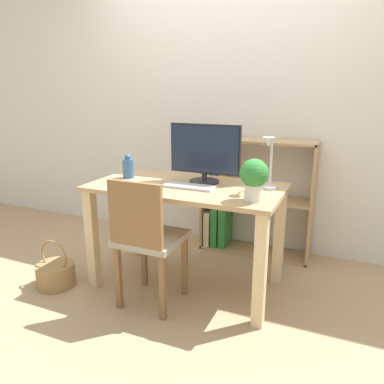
{
  "coord_description": "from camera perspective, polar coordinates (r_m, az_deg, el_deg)",
  "views": [
    {
      "loc": [
        1.03,
        -2.28,
        1.4
      ],
      "look_at": [
        0.0,
        0.1,
        0.68
      ],
      "focal_mm": 35.0,
      "sensor_mm": 36.0,
      "label": 1
    }
  ],
  "objects": [
    {
      "name": "basket",
      "position": [
        2.98,
        -20.06,
        -11.58
      ],
      "size": [
        0.28,
        0.28,
        0.35
      ],
      "color": "#997547",
      "rests_on": "ground_plane"
    },
    {
      "name": "ground_plane",
      "position": [
        2.87,
        -0.82,
        -13.73
      ],
      "size": [
        10.0,
        10.0,
        0.0
      ],
      "primitive_type": "plane",
      "color": "tan"
    },
    {
      "name": "potted_plant",
      "position": [
        2.22,
        9.42,
        2.28
      ],
      "size": [
        0.17,
        0.17,
        0.25
      ],
      "color": "silver",
      "rests_on": "desk"
    },
    {
      "name": "keyboard",
      "position": [
        2.52,
        -0.41,
        0.85
      ],
      "size": [
        0.35,
        0.13,
        0.02
      ],
      "color": "#B2B2B7",
      "rests_on": "desk"
    },
    {
      "name": "bookshelf",
      "position": [
        3.31,
        6.69,
        -1.23
      ],
      "size": [
        0.94,
        0.28,
        1.0
      ],
      "color": "tan",
      "rests_on": "ground_plane"
    },
    {
      "name": "desk",
      "position": [
        2.63,
        -0.87,
        -1.97
      ],
      "size": [
        1.32,
        0.69,
        0.76
      ],
      "color": "tan",
      "rests_on": "ground_plane"
    },
    {
      "name": "chair",
      "position": [
        2.41,
        -6.92,
        -6.81
      ],
      "size": [
        0.4,
        0.4,
        0.88
      ],
      "rotation": [
        0.0,
        0.0,
        -0.12
      ],
      "color": "#9E937F",
      "rests_on": "ground_plane"
    },
    {
      "name": "desk_lamp",
      "position": [
        2.44,
        11.7,
        5.03
      ],
      "size": [
        0.1,
        0.19,
        0.36
      ],
      "color": "#B7B7BC",
      "rests_on": "desk"
    },
    {
      "name": "monitor",
      "position": [
        2.62,
        1.96,
        6.13
      ],
      "size": [
        0.52,
        0.21,
        0.41
      ],
      "color": "#232326",
      "rests_on": "desk"
    },
    {
      "name": "wall_back",
      "position": [
        3.38,
        5.78,
        13.69
      ],
      "size": [
        8.0,
        0.05,
        2.6
      ],
      "color": "silver",
      "rests_on": "ground_plane"
    },
    {
      "name": "vase",
      "position": [
        2.82,
        -9.7,
        3.7
      ],
      "size": [
        0.08,
        0.08,
        0.18
      ],
      "color": "#33598C",
      "rests_on": "desk"
    }
  ]
}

